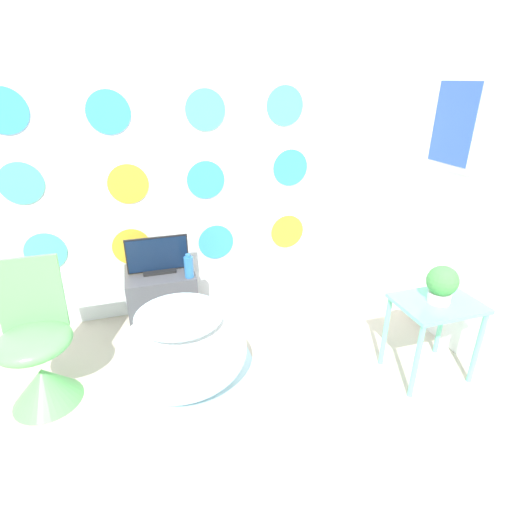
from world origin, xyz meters
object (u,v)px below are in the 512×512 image
object	(u,v)px
bathtub	(183,352)
tv	(158,257)
potted_plant_left	(442,284)
chair	(40,362)
vase	(189,267)

from	to	relation	value
bathtub	tv	bearing A→B (deg)	94.41
tv	potted_plant_left	bearing A→B (deg)	-33.80
chair	bathtub	bearing A→B (deg)	-11.41
tv	potted_plant_left	distance (m)	1.96
bathtub	tv	size ratio (longest dim) A/B	1.75
tv	vase	world-z (taller)	tv
bathtub	potted_plant_left	xyz separation A→B (m)	(1.57, -0.30, 0.39)
chair	tv	size ratio (longest dim) A/B	1.95
tv	vase	size ratio (longest dim) A/B	2.48
chair	potted_plant_left	distance (m)	2.47
vase	potted_plant_left	bearing A→B (deg)	-33.41
tv	vase	bearing A→B (deg)	-36.42
bathtub	tv	distance (m)	0.85
chair	tv	world-z (taller)	chair
vase	potted_plant_left	distance (m)	1.70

